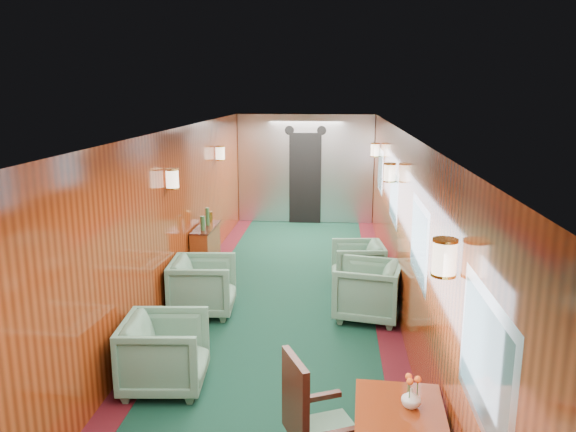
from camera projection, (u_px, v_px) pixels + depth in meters
The scene contains 12 objects.
room at pixel (278, 201), 6.54m from camera, with size 12.00×12.10×2.40m.
bulkhead at pixel (305, 170), 12.39m from camera, with size 2.98×0.17×2.39m.
windows_right at pixel (404, 214), 6.70m from camera, with size 0.02×8.60×0.80m.
wall_sconces at pixel (283, 180), 7.06m from camera, with size 2.97×7.97×0.25m.
dining_table at pixel (400, 428), 3.96m from camera, with size 0.68×0.93×0.68m.
side_chair at pixel (312, 422), 3.97m from camera, with size 0.64×0.66×1.11m.
credenza at pixel (206, 251), 8.79m from camera, with size 0.29×0.93×1.11m.
flower_vase at pixel (411, 398), 4.01m from camera, with size 0.14×0.14×0.15m, color silver.
armchair_left_near at pixel (165, 353), 5.53m from camera, with size 0.78×0.81×0.73m, color #204B3A.
armchair_left_far at pixel (203, 286), 7.39m from camera, with size 0.80×0.83×0.75m, color #204B3A.
armchair_right_near at pixel (368, 291), 7.23m from camera, with size 0.80×0.82×0.75m, color #204B3A.
armchair_right_far at pixel (358, 265), 8.41m from camera, with size 0.73×0.75×0.68m, color #204B3A.
Camera 1 is at (0.66, -6.39, 2.90)m, focal length 35.00 mm.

